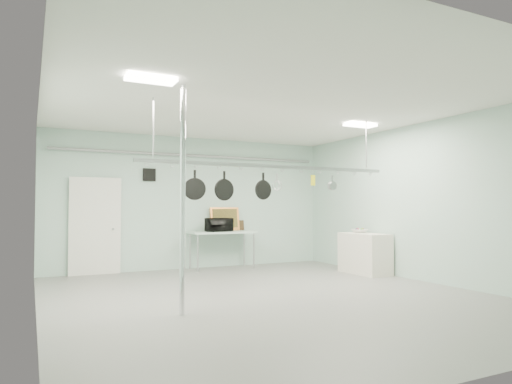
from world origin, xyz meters
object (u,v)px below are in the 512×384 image
microwave (219,225)px  skillet_mid (224,186)px  skillet_right (263,186)px  skillet_left (195,185)px  prep_table (222,234)px  coffee_canister (229,227)px  fruit_bowl (360,231)px  chrome_pole (183,199)px  side_cabinet (365,253)px  pot_rack (272,165)px

microwave → skillet_mid: size_ratio=1.21×
skillet_mid → skillet_right: same height
skillet_left → prep_table: bearing=78.2°
microwave → coffee_canister: 0.35m
fruit_bowl → skillet_left: (-4.43, -1.34, 0.90)m
fruit_bowl → skillet_right: size_ratio=0.72×
skillet_mid → fruit_bowl: bearing=12.0°
skillet_right → prep_table: bearing=71.5°
fruit_bowl → skillet_right: 3.57m
chrome_pole → side_cabinet: chrome_pole is taller
side_cabinet → fruit_bowl: (0.06, 0.24, 0.49)m
chrome_pole → skillet_mid: 1.36m
prep_table → pot_rack: pot_rack is taller
microwave → skillet_right: size_ratio=1.22×
prep_table → skillet_left: skillet_left is taller
coffee_canister → prep_table: bearing=-170.1°
coffee_canister → fruit_bowl: size_ratio=0.58×
microwave → skillet_right: (-0.46, -3.21, 0.78)m
chrome_pole → pot_rack: size_ratio=0.67×
microwave → pot_rack: bearing=78.1°
side_cabinet → skillet_left: (-4.37, -1.10, 1.40)m
skillet_mid → skillet_left: bearing=173.2°
prep_table → skillet_left: (-1.82, -3.30, 1.01)m
pot_rack → microwave: 3.43m
chrome_pole → skillet_left: size_ratio=6.72×
chrome_pole → side_cabinet: size_ratio=2.67×
skillet_right → microwave: bearing=73.3°
prep_table → skillet_right: (-0.58, -3.30, 1.01)m
fruit_bowl → pot_rack: bearing=-156.1°
pot_rack → skillet_left: size_ratio=10.09×
side_cabinet → skillet_mid: bearing=-164.1°
pot_rack → skillet_right: 0.42m
chrome_pole → skillet_left: (0.48, 0.90, 0.25)m
side_cabinet → pot_rack: pot_rack is taller
chrome_pole → microwave: 4.68m
fruit_bowl → coffee_canister: bearing=140.3°
chrome_pole → prep_table: (2.30, 4.20, -0.77)m
skillet_mid → pot_rack: bearing=-6.8°
side_cabinet → coffee_canister: (-2.35, 2.24, 0.55)m
side_cabinet → fruit_bowl: 0.55m
prep_table → fruit_bowl: (2.61, -1.96, 0.11)m
microwave → skillet_mid: bearing=62.8°
pot_rack → fruit_bowl: pot_rack is taller
pot_rack → coffee_canister: (0.60, 3.34, -1.23)m
prep_table → microwave: size_ratio=2.74×
prep_table → skillet_mid: (-1.31, -3.30, 1.01)m
pot_rack → skillet_right: bearing=180.0°
chrome_pole → pot_rack: 2.19m
coffee_canister → fruit_bowl: 3.13m
coffee_canister → skillet_mid: bearing=-114.4°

